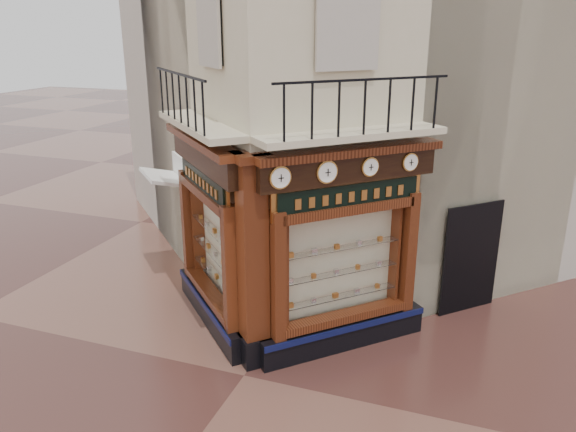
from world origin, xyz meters
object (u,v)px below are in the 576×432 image
at_px(clock_c, 370,167).
at_px(signboard_right, 350,196).
at_px(clock_a, 280,178).
at_px(clock_b, 327,172).
at_px(signboard_left, 203,181).
at_px(awning, 171,276).
at_px(corner_pilaster, 253,266).
at_px(clock_d, 410,162).

bearing_deg(clock_c, signboard_right, 161.53).
bearing_deg(clock_a, clock_b, 0.00).
relative_size(clock_c, signboard_left, 0.17).
xyz_separation_m(signboard_left, signboard_right, (2.92, 0.00, 0.00)).
relative_size(clock_b, signboard_right, 0.18).
relative_size(awning, signboard_right, 0.66).
relative_size(clock_b, clock_c, 1.16).
bearing_deg(signboard_right, clock_c, -18.47).
distance_m(clock_a, signboard_right, 1.50).
xyz_separation_m(clock_b, awning, (-4.65, 2.22, -3.62)).
xyz_separation_m(corner_pilaster, clock_b, (1.16, 0.56, 1.67)).
bearing_deg(awning, clock_a, -170.12).
xyz_separation_m(corner_pilaster, clock_a, (0.55, -0.06, 1.67)).
height_order(clock_c, awning, clock_c).
bearing_deg(clock_d, clock_c, 180.00).
relative_size(clock_b, clock_d, 1.19).
xyz_separation_m(clock_c, signboard_right, (-0.31, -0.16, -0.52)).
bearing_deg(clock_a, awning, 99.88).
relative_size(corner_pilaster, clock_a, 10.21).
bearing_deg(clock_b, clock_a, -180.00).
relative_size(corner_pilaster, signboard_left, 1.93).
bearing_deg(clock_a, signboard_left, 106.93).
distance_m(clock_b, awning, 6.30).
height_order(clock_b, signboard_right, clock_b).
xyz_separation_m(corner_pilaster, signboard_right, (1.46, 1.01, 1.15)).
bearing_deg(awning, corner_pilaster, -173.56).
xyz_separation_m(clock_a, signboard_right, (0.91, 1.07, -0.52)).
distance_m(clock_d, signboard_left, 3.95).
relative_size(signboard_left, signboard_right, 0.94).
xyz_separation_m(clock_c, signboard_left, (-3.23, -0.16, -0.52)).
bearing_deg(clock_b, signboard_left, 125.17).
height_order(clock_d, awning, clock_d).
height_order(clock_a, clock_c, clock_a).
relative_size(clock_d, signboard_left, 0.16).
height_order(clock_a, clock_b, clock_b).
xyz_separation_m(clock_b, signboard_right, (0.30, 0.45, -0.52)).
distance_m(clock_a, clock_c, 1.73).
distance_m(clock_d, signboard_right, 1.31).
height_order(clock_d, signboard_left, clock_d).
height_order(signboard_left, signboard_right, signboard_right).
xyz_separation_m(clock_b, clock_c, (0.61, 0.61, -0.00)).
xyz_separation_m(clock_a, clock_c, (1.23, 1.23, 0.00)).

